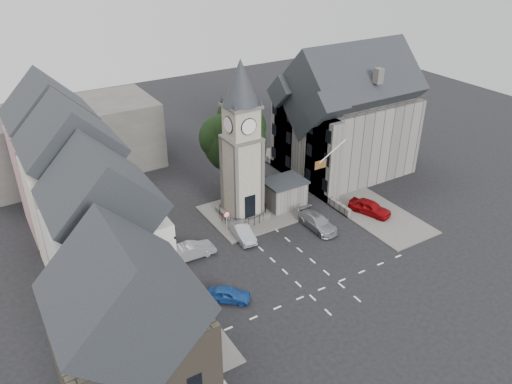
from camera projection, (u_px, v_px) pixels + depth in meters
ground at (286, 255)px, 45.63m from camera, size 120.00×120.00×0.00m
pavement_west at (132, 263)px, 44.40m from camera, size 6.00×30.00×0.14m
pavement_east at (333, 187)px, 57.05m from camera, size 6.00×26.00×0.14m
central_island at (255, 211)px, 52.27m from camera, size 10.00×8.00×0.16m
road_markings at (323, 288)px, 41.50m from camera, size 20.00×8.00×0.01m
clock_tower at (242, 144)px, 47.72m from camera, size 4.86×4.86×16.25m
stone_shelter at (284, 193)px, 52.69m from camera, size 4.30×3.30×3.08m
town_tree at (235, 134)px, 52.94m from camera, size 7.20×7.20×10.80m
warning_sign_post at (227, 219)px, 47.27m from camera, size 0.70×0.19×2.85m
terrace_pink at (59, 163)px, 47.41m from camera, size 8.10×7.60×12.80m
terrace_cream at (80, 199)px, 41.41m from camera, size 8.10×7.60×12.80m
terrace_tudor at (109, 251)px, 35.60m from camera, size 8.10×7.60×12.00m
building_sw_stone at (132, 349)px, 28.57m from camera, size 8.60×7.60×10.40m
backdrop_west at (71, 139)px, 59.24m from camera, size 20.00×10.00×8.00m
east_building at (345, 122)px, 57.96m from camera, size 14.40×11.40×12.60m
east_boundary_wall at (303, 183)px, 57.10m from camera, size 0.40×16.00×0.90m
flagpole at (333, 151)px, 48.91m from camera, size 3.68×0.10×2.74m
car_west_blue at (228, 294)px, 39.89m from camera, size 3.72×3.35×1.22m
car_west_silver at (192, 250)px, 45.01m from camera, size 4.33×1.60×1.42m
car_west_grey at (135, 243)px, 46.03m from camera, size 5.56×2.81×1.51m
car_island_silver at (242, 232)px, 47.73m from camera, size 1.85×4.25×1.36m
car_island_east at (317, 222)px, 49.28m from camera, size 2.00×4.83×1.40m
car_east_red at (370, 207)px, 51.64m from camera, size 3.22×4.78×1.51m
pedestrian at (322, 178)px, 57.27m from camera, size 0.68×0.51×1.68m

